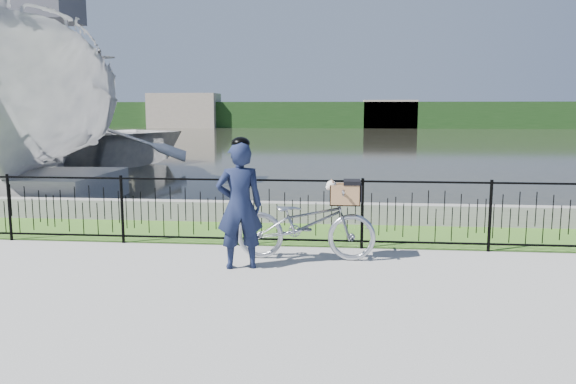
# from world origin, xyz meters

# --- Properties ---
(ground) EXTENTS (120.00, 120.00, 0.00)m
(ground) POSITION_xyz_m (0.00, 0.00, 0.00)
(ground) COLOR gray
(ground) RESTS_ON ground
(grass_strip) EXTENTS (60.00, 2.00, 0.01)m
(grass_strip) POSITION_xyz_m (0.00, 2.60, 0.00)
(grass_strip) COLOR #3C6720
(grass_strip) RESTS_ON ground
(water) EXTENTS (120.00, 120.00, 0.00)m
(water) POSITION_xyz_m (0.00, 33.00, 0.00)
(water) COLOR black
(water) RESTS_ON ground
(quay_wall) EXTENTS (60.00, 0.30, 0.40)m
(quay_wall) POSITION_xyz_m (0.00, 3.60, 0.20)
(quay_wall) COLOR gray
(quay_wall) RESTS_ON ground
(fence) EXTENTS (14.00, 0.06, 1.15)m
(fence) POSITION_xyz_m (0.00, 1.60, 0.58)
(fence) COLOR black
(fence) RESTS_ON ground
(far_treeline) EXTENTS (120.00, 6.00, 3.00)m
(far_treeline) POSITION_xyz_m (0.00, 60.00, 1.50)
(far_treeline) COLOR #1C3C17
(far_treeline) RESTS_ON ground
(far_building_left) EXTENTS (8.00, 4.00, 4.00)m
(far_building_left) POSITION_xyz_m (-18.00, 58.00, 2.00)
(far_building_left) COLOR gray
(far_building_left) RESTS_ON ground
(far_building_right) EXTENTS (6.00, 3.00, 3.20)m
(far_building_right) POSITION_xyz_m (6.00, 58.50, 1.60)
(far_building_right) COLOR gray
(far_building_right) RESTS_ON ground
(bicycle_rig) EXTENTS (2.09, 0.73, 1.23)m
(bicycle_rig) POSITION_xyz_m (0.15, 0.87, 0.56)
(bicycle_rig) COLOR #A4A8B0
(bicycle_rig) RESTS_ON ground
(cyclist) EXTENTS (0.74, 0.58, 1.86)m
(cyclist) POSITION_xyz_m (-0.76, 0.32, 0.92)
(cyclist) COLOR #131A35
(cyclist) RESTS_ON ground
(boat_near) EXTENTS (7.55, 12.10, 6.18)m
(boat_near) POSITION_xyz_m (-7.74, 7.75, 2.27)
(boat_near) COLOR #B7B7B7
(boat_near) RESTS_ON water
(boat_far) EXTENTS (11.55, 12.61, 2.13)m
(boat_far) POSITION_xyz_m (-10.01, 12.08, 1.07)
(boat_far) COLOR #B7B7B7
(boat_far) RESTS_ON water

